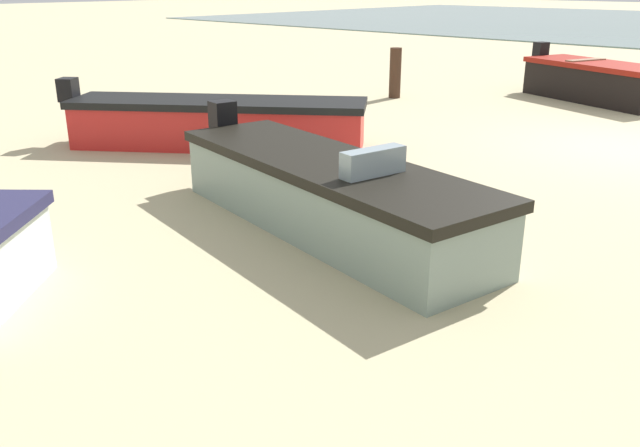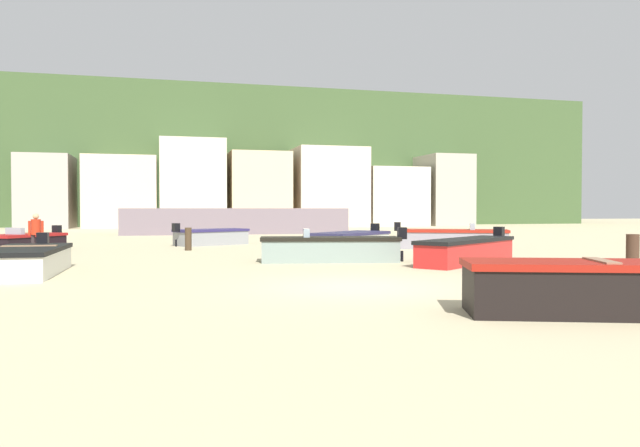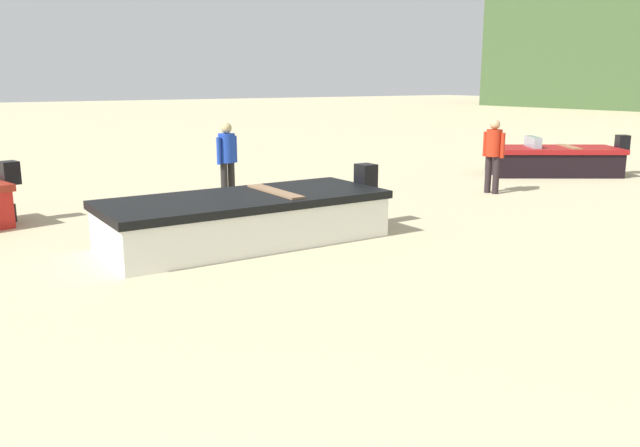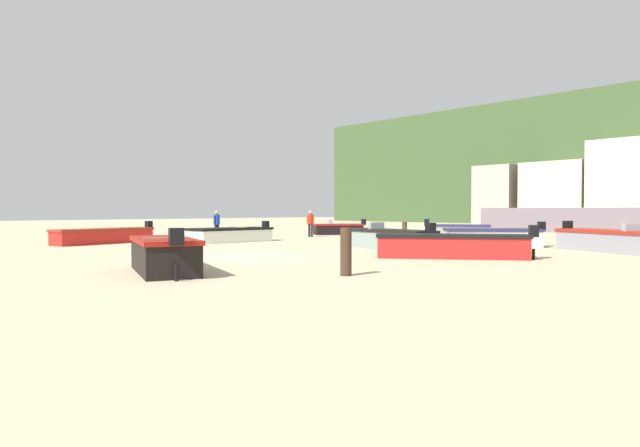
# 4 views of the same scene
# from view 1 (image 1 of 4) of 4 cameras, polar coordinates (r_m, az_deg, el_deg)

# --- Properties ---
(ground_plane) EXTENTS (160.00, 160.00, 0.00)m
(ground_plane) POSITION_cam_1_polar(r_m,az_deg,el_deg) (12.80, 24.89, 5.76)
(ground_plane) COLOR tan
(boat_red_1) EXTENTS (4.79, 4.01, 1.14)m
(boat_red_1) POSITION_cam_1_polar(r_m,az_deg,el_deg) (11.86, -8.71, 8.48)
(boat_red_1) COLOR red
(boat_red_1) RESTS_ON ground
(boat_black_2) EXTENTS (3.94, 2.52, 1.23)m
(boat_black_2) POSITION_cam_1_polar(r_m,az_deg,el_deg) (17.61, 22.51, 11.12)
(boat_black_2) COLOR black
(boat_black_2) RESTS_ON ground
(boat_grey_4) EXTENTS (5.00, 2.16, 1.16)m
(boat_grey_4) POSITION_cam_1_polar(r_m,az_deg,el_deg) (7.74, 0.54, 2.58)
(boat_grey_4) COLOR gray
(boat_grey_4) RESTS_ON ground
(mooring_post_mid_beach) EXTENTS (0.28, 0.28, 1.20)m
(mooring_post_mid_beach) POSITION_cam_1_polar(r_m,az_deg,el_deg) (16.85, 6.42, 12.61)
(mooring_post_mid_beach) COLOR #3F2A1E
(mooring_post_mid_beach) RESTS_ON ground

